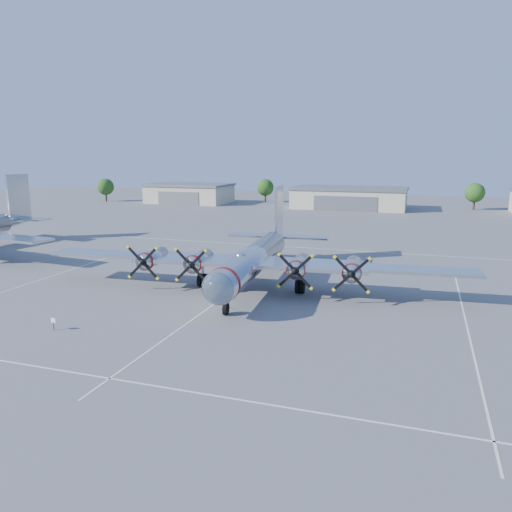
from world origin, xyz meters
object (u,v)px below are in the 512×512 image
(tree_east, at_px, (475,193))
(info_placard, at_px, (53,322))
(tree_west, at_px, (265,187))
(main_bomber_b29, at_px, (255,285))
(hangar_west, at_px, (190,193))
(tree_far_west, at_px, (106,187))
(hangar_center, at_px, (349,198))

(tree_east, relative_size, info_placard, 6.59)
(tree_west, height_order, main_bomber_b29, tree_west)
(hangar_west, xyz_separation_m, tree_west, (20.00, 8.04, 1.51))
(tree_far_west, bearing_deg, tree_east, 5.71)
(tree_far_west, bearing_deg, main_bomber_b29, -46.66)
(hangar_west, bearing_deg, tree_far_west, -170.99)
(tree_west, distance_m, info_placard, 107.14)
(hangar_west, distance_m, main_bomber_b29, 92.19)
(tree_far_west, xyz_separation_m, tree_west, (45.00, 12.00, 0.00))
(tree_west, xyz_separation_m, info_placard, (15.63, -105.94, -3.51))
(main_bomber_b29, bearing_deg, info_placard, -125.02)
(hangar_center, height_order, tree_far_west, tree_far_west)
(tree_far_west, distance_m, tree_west, 46.57)
(tree_west, height_order, tree_east, same)
(hangar_center, height_order, main_bomber_b29, hangar_center)
(tree_west, relative_size, info_placard, 6.59)
(tree_east, bearing_deg, tree_far_west, -174.29)
(tree_far_west, height_order, main_bomber_b29, tree_far_west)
(hangar_center, bearing_deg, tree_east, 11.38)
(hangar_center, relative_size, info_placard, 28.38)
(tree_west, bearing_deg, main_bomber_b29, -73.24)
(hangar_center, relative_size, tree_east, 4.31)
(tree_west, distance_m, main_bomber_b29, 91.64)
(main_bomber_b29, height_order, info_placard, main_bomber_b29)
(tree_far_west, height_order, tree_west, same)
(main_bomber_b29, xyz_separation_m, info_placard, (-10.77, -18.29, 0.71))
(hangar_center, height_order, tree_east, tree_east)
(hangar_center, distance_m, tree_far_west, 70.13)
(hangar_west, height_order, tree_east, tree_east)
(tree_west, bearing_deg, hangar_west, -158.11)
(tree_west, relative_size, main_bomber_b29, 0.15)
(hangar_center, xyz_separation_m, tree_far_west, (-70.00, -3.96, 1.51))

